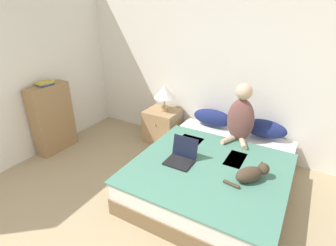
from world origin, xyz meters
TOP-DOWN VIEW (x-y plane):
  - wall_back at (0.00, 3.23)m, footprint 5.35×0.05m
  - wall_side at (-2.20, 1.60)m, footprint 0.05×4.20m
  - bed at (0.49, 2.15)m, footprint 1.72×2.01m
  - pillow_near at (0.11, 3.03)m, footprint 0.61×0.22m
  - pillow_far at (0.86, 3.03)m, footprint 0.61×0.22m
  - person_sitting at (0.59, 2.77)m, footprint 0.37×0.36m
  - cat_tabby at (0.96, 1.95)m, footprint 0.40×0.40m
  - laptop_open at (0.15, 1.91)m, footprint 0.32×0.31m
  - nightstand at (-0.71, 2.93)m, footprint 0.52×0.48m
  - table_lamp at (-0.69, 2.94)m, footprint 0.33×0.33m
  - bookshelf at (-2.03, 1.84)m, footprint 0.22×0.63m
  - book_stack_top at (-2.04, 1.84)m, footprint 0.18×0.25m

SIDE VIEW (x-z plane):
  - bed at x=0.49m, z-range 0.00..0.42m
  - nightstand at x=-0.71m, z-range 0.00..0.54m
  - laptop_open at x=0.15m, z-range 0.35..0.62m
  - cat_tabby at x=0.96m, z-range 0.42..0.61m
  - bookshelf at x=-2.03m, z-range 0.00..1.05m
  - pillow_near at x=0.11m, z-range 0.42..0.68m
  - pillow_far at x=0.86m, z-range 0.42..0.68m
  - person_sitting at x=0.59m, z-range 0.38..1.18m
  - table_lamp at x=-0.69m, z-range 0.63..1.06m
  - book_stack_top at x=-2.04m, z-range 1.05..1.11m
  - wall_back at x=0.00m, z-range 0.00..2.55m
  - wall_side at x=-2.20m, z-range 0.00..2.55m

